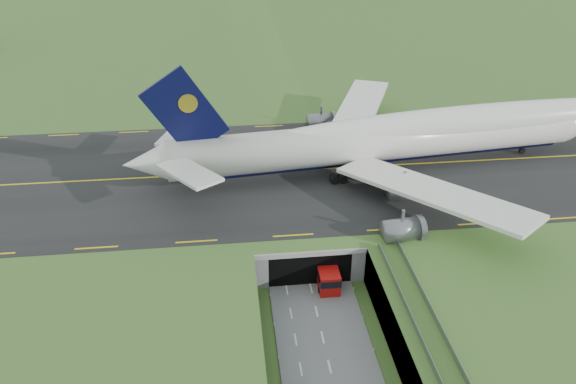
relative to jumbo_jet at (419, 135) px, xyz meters
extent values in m
plane|color=#396026|center=(-23.11, -32.70, -11.91)|extent=(900.00, 900.00, 0.00)
cube|color=gray|center=(-23.11, -32.70, -8.91)|extent=(800.00, 800.00, 6.00)
cube|color=slate|center=(-23.11, -40.20, -11.81)|extent=(12.00, 75.00, 0.20)
cube|color=black|center=(-23.11, 0.30, -5.82)|extent=(800.00, 44.00, 0.18)
cube|color=gray|center=(-23.11, -13.70, -6.41)|extent=(16.00, 22.00, 1.00)
cube|color=gray|center=(-30.11, -13.70, -8.91)|extent=(2.00, 22.00, 6.00)
cube|color=gray|center=(-16.11, -13.70, -8.91)|extent=(2.00, 22.00, 6.00)
cube|color=black|center=(-23.11, -18.70, -9.41)|extent=(12.00, 12.00, 5.00)
cube|color=#A8A8A3|center=(-23.11, -24.75, -6.31)|extent=(17.00, 0.50, 0.80)
cylinder|color=#A8A8A3|center=(-12.11, -36.70, -9.11)|extent=(0.90, 0.90, 5.60)
cylinder|color=white|center=(-7.64, -0.84, -0.35)|extent=(73.50, 14.82, 6.89)
sphere|color=white|center=(28.74, 3.15, -0.35)|extent=(7.45, 7.45, 6.75)
cone|color=white|center=(-47.22, -5.18, -0.35)|extent=(8.20, 7.33, 6.54)
ellipsoid|color=white|center=(12.01, 1.32, 1.20)|extent=(85.43, 15.59, 7.23)
ellipsoid|color=black|center=(27.67, 3.03, 0.51)|extent=(5.12, 3.52, 2.41)
cylinder|color=black|center=(-7.64, -0.84, -3.04)|extent=(69.43, 10.45, 2.89)
cube|color=white|center=(-7.37, 16.52, -1.43)|extent=(19.88, 32.56, 2.90)
cube|color=white|center=(-41.68, 3.55, 1.26)|extent=(8.89, 12.80, 1.10)
cube|color=white|center=(-3.62, -17.72, -1.43)|extent=(25.15, 30.46, 2.90)
cube|color=white|center=(-39.92, -12.50, 1.26)|extent=(10.67, 12.52, 1.10)
cube|color=black|center=(-40.27, -4.41, 7.72)|extent=(13.68, 2.13, 15.23)
cylinder|color=gold|center=(-39.73, -4.35, 9.34)|extent=(3.08, 1.08, 3.01)
cylinder|color=slate|center=(-7.98, 9.41, -4.76)|extent=(5.95, 4.14, 3.55)
cylinder|color=slate|center=(-14.26, 20.09, -4.76)|extent=(5.95, 4.14, 3.55)
cylinder|color=slate|center=(-5.75, -10.92, -4.76)|extent=(5.95, 4.14, 3.55)
cylinder|color=slate|center=(-9.57, -22.70, -4.76)|extent=(5.95, 4.14, 3.55)
cylinder|color=black|center=(21.46, 2.35, -5.14)|extent=(1.24, 0.66, 1.18)
cube|color=black|center=(-12.45, -1.36, -4.98)|extent=(7.24, 8.19, 1.51)
cube|color=#B70F0C|center=(-20.64, -24.16, -10.15)|extent=(2.99, 7.82, 3.12)
cube|color=black|center=(-20.64, -24.16, -9.53)|extent=(3.05, 7.92, 1.04)
cube|color=black|center=(-20.64, -24.16, -11.45)|extent=(2.78, 7.30, 0.52)
cylinder|color=black|center=(-22.02, -26.74, -11.34)|extent=(0.37, 0.94, 0.93)
cylinder|color=black|center=(-21.96, -21.55, -11.34)|extent=(0.37, 0.94, 0.93)
cylinder|color=black|center=(-19.32, -26.77, -11.34)|extent=(0.37, 0.94, 0.93)
cylinder|color=black|center=(-19.26, -21.58, -11.34)|extent=(0.37, 0.94, 0.93)
camera|label=1|loc=(-33.65, -88.70, 39.57)|focal=35.00mm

